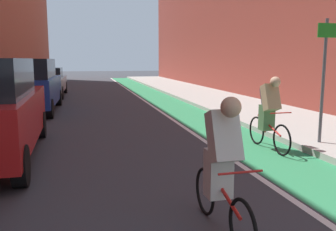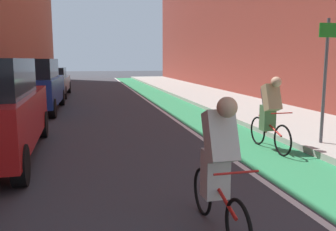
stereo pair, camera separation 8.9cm
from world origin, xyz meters
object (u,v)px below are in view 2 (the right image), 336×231
at_px(parked_suv_blue, 34,85).
at_px(street_sign_post, 326,70).
at_px(parked_sedan_silver, 50,82).
at_px(cyclist_lead, 218,161).
at_px(cyclist_mid, 270,111).

xyz_separation_m(parked_suv_blue, street_sign_post, (6.96, -7.34, 0.71)).
bearing_deg(parked_sedan_silver, cyclist_lead, -78.43).
bearing_deg(cyclist_lead, cyclist_mid, 54.29).
relative_size(parked_suv_blue, parked_sedan_silver, 1.00).
relative_size(parked_suv_blue, cyclist_mid, 2.74).
xyz_separation_m(parked_suv_blue, parked_sedan_silver, (0.00, 5.92, -0.23)).
bearing_deg(parked_suv_blue, parked_sedan_silver, 89.99).
relative_size(parked_sedan_silver, street_sign_post, 1.75).
height_order(cyclist_lead, street_sign_post, street_sign_post).
height_order(cyclist_lead, cyclist_mid, cyclist_mid).
bearing_deg(street_sign_post, parked_sedan_silver, 117.70).
height_order(parked_sedan_silver, cyclist_mid, cyclist_mid).
bearing_deg(parked_suv_blue, street_sign_post, -46.51).
xyz_separation_m(parked_suv_blue, cyclist_lead, (3.37, -10.53, -0.18)).
distance_m(cyclist_lead, cyclist_mid, 4.16).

